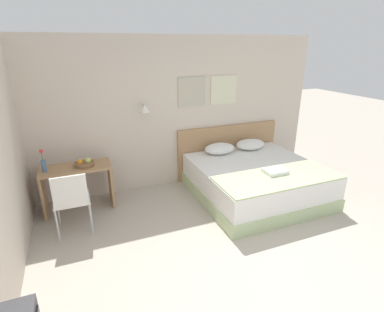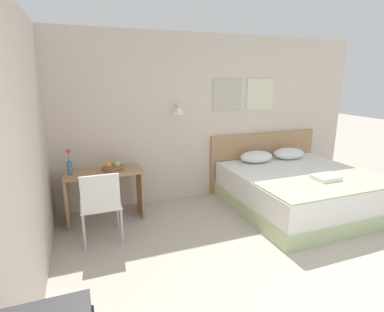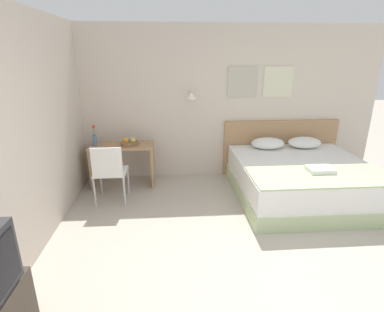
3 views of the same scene
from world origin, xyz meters
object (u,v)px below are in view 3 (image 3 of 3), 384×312
object	(u,v)px
bed	(301,180)
pillow_left	(268,143)
headboard	(280,147)
flower_vase	(95,138)
fruit_bowl	(130,142)
folded_towel_near_foot	(320,169)
pillow_right	(304,143)
desk_chair	(109,170)
desk	(123,157)
throw_blanket	(322,176)

from	to	relation	value
bed	pillow_left	size ratio (longest dim) A/B	3.43
headboard	flower_vase	world-z (taller)	flower_vase
fruit_bowl	flower_vase	distance (m)	0.57
folded_towel_near_foot	flower_vase	size ratio (longest dim) A/B	0.99
pillow_left	flower_vase	bearing A→B (deg)	-178.25
bed	pillow_left	world-z (taller)	pillow_left
headboard	fruit_bowl	xyz separation A→B (m)	(-2.71, -0.35, 0.25)
pillow_right	flower_vase	distance (m)	3.61
bed	pillow_left	bearing A→B (deg)	113.96
pillow_left	pillow_right	size ratio (longest dim) A/B	1.00
bed	pillow_right	xyz separation A→B (m)	(0.33, 0.74, 0.39)
desk_chair	flower_vase	world-z (taller)	flower_vase
desk	flower_vase	bearing A→B (deg)	-175.15
pillow_right	throw_blanket	xyz separation A→B (m)	(-0.33, -1.32, -0.08)
pillow_left	throw_blanket	size ratio (longest dim) A/B	0.30
headboard	pillow_right	size ratio (longest dim) A/B	3.63
headboard	flower_vase	size ratio (longest dim) A/B	6.03
flower_vase	bed	bearing A→B (deg)	-11.32
desk	pillow_left	bearing A→B (deg)	1.23
folded_towel_near_foot	fruit_bowl	distance (m)	2.97
throw_blanket	folded_towel_near_foot	bearing A→B (deg)	73.24
folded_towel_near_foot	desk_chair	bearing A→B (deg)	171.56
throw_blanket	desk	distance (m)	3.12
pillow_right	throw_blanket	distance (m)	1.36
folded_towel_near_foot	desk	xyz separation A→B (m)	(-2.89, 1.13, -0.14)
folded_towel_near_foot	flower_vase	bearing A→B (deg)	161.75
headboard	folded_towel_near_foot	xyz separation A→B (m)	(0.04, -1.46, 0.13)
headboard	throw_blanket	distance (m)	1.60
desk	desk_chair	bearing A→B (deg)	-98.03
headboard	folded_towel_near_foot	distance (m)	1.47
bed	headboard	size ratio (longest dim) A/B	0.94
pillow_left	folded_towel_near_foot	distance (m)	1.24
headboard	desk	size ratio (longest dim) A/B	2.02
pillow_left	fruit_bowl	distance (m)	2.38
throw_blanket	flower_vase	bearing A→B (deg)	159.37
bed	pillow_left	distance (m)	0.90
fruit_bowl	pillow_left	bearing A→B (deg)	1.72
throw_blanket	fruit_bowl	distance (m)	2.99
pillow_right	throw_blanket	world-z (taller)	pillow_right
pillow_left	flower_vase	distance (m)	2.95
pillow_right	desk	bearing A→B (deg)	-179.02
pillow_right	flower_vase	bearing A→B (deg)	-178.57
bed	throw_blanket	bearing A→B (deg)	-90.00
pillow_right	throw_blanket	size ratio (longest dim) A/B	0.30
bed	pillow_right	world-z (taller)	pillow_right
pillow_left	throw_blanket	xyz separation A→B (m)	(0.33, -1.32, -0.08)
bed	flower_vase	bearing A→B (deg)	168.68
headboard	pillow_left	size ratio (longest dim) A/B	3.63
throw_blanket	desk	bearing A→B (deg)	156.00
pillow_right	flower_vase	size ratio (longest dim) A/B	1.66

